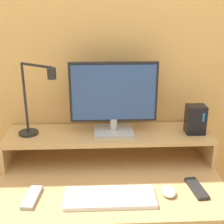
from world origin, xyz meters
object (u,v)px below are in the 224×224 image
mouse (169,192)px  keyboard (110,197)px  monitor (114,98)px  remote_secondary (197,188)px  router_dock (195,119)px  desk_lamp (35,104)px  remote_control (32,197)px

mouse → keyboard: bearing=-174.6°
monitor → remote_secondary: monitor is taller
remote_secondary → router_dock: bearing=78.2°
router_dock → desk_lamp: bearing=-179.2°
remote_secondary → mouse: bearing=-168.3°
keyboard → monitor: bearing=84.6°
desk_lamp → monitor: bearing=4.6°
monitor → desk_lamp: desk_lamp is taller
remote_secondary → monitor: bearing=139.8°
desk_lamp → router_dock: size_ratio=2.51×
mouse → remote_control: size_ratio=0.53×
router_dock → remote_secondary: (-0.06, -0.27, -0.21)m
remote_control → keyboard: bearing=-3.1°
mouse → remote_control: 0.57m
keyboard → router_dock: bearing=36.6°
keyboard → mouse: (0.25, 0.02, 0.00)m
remote_control → mouse: bearing=0.6°
desk_lamp → mouse: 0.73m
desk_lamp → keyboard: bearing=-42.7°
remote_control → monitor: bearing=42.5°
keyboard → mouse: 0.25m
desk_lamp → mouse: size_ratio=4.29×
router_dock → mouse: router_dock is taller
keyboard → remote_secondary: 0.38m
desk_lamp → keyboard: 0.56m
monitor → keyboard: (-0.03, -0.34, -0.32)m
mouse → router_dock: bearing=58.1°
desk_lamp → keyboard: (0.34, -0.31, -0.31)m
monitor → remote_control: monitor is taller
router_dock → remote_secondary: bearing=-101.8°
mouse → remote_secondary: 0.13m
desk_lamp → mouse: bearing=-26.2°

